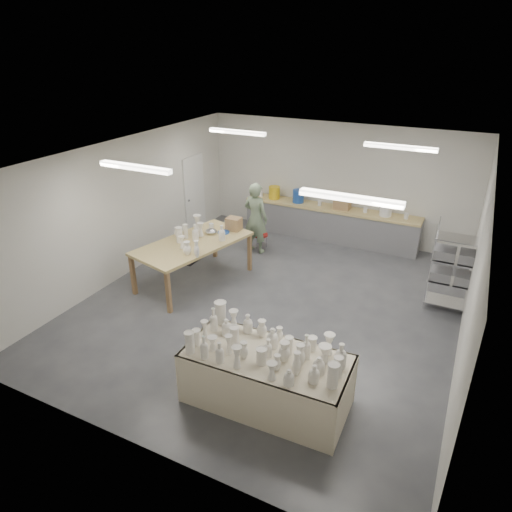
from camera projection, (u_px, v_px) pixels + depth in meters
The scene contains 9 objects.
room at pixel (269, 205), 8.44m from camera, with size 8.00×8.02×3.00m.
back_counter at pixel (329, 222), 11.98m from camera, with size 4.60×0.60×1.24m.
wire_shelf at pixel (455, 267), 8.67m from camera, with size 0.88×0.48×1.80m.
drying_table at pixel (267, 376), 6.55m from camera, with size 2.38×1.17×1.20m.
work_table at pixel (197, 241), 9.74m from camera, with size 1.83×2.75×1.31m.
rug at pixel (181, 256), 11.20m from camera, with size 1.00×0.70×0.02m, color black.
cat at pixel (181, 253), 11.14m from camera, with size 0.51×0.41×0.20m.
potter at pixel (256, 218), 11.14m from camera, with size 0.64×0.42×1.76m, color gray.
red_stool at pixel (260, 235), 11.61m from camera, with size 0.47×0.47×0.35m.
Camera 1 is at (3.23, -7.21, 4.83)m, focal length 32.00 mm.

